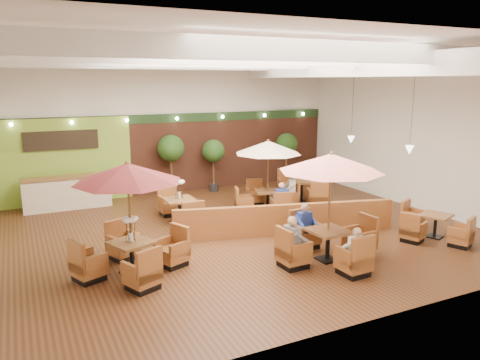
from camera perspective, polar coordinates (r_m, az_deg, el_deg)
room at (r=14.92m, az=-1.39°, el=8.52°), size 14.04×14.00×5.52m
service_counter at (r=17.96m, az=-20.31°, el=-1.46°), size 3.00×0.75×1.18m
booth_divider at (r=14.10m, az=5.65°, el=-4.83°), size 6.58×1.90×0.94m
table_0 at (r=11.21m, az=-13.40°, el=-2.22°), size 2.87×2.87×2.75m
table_1 at (r=11.90m, az=10.92°, el=-0.96°), size 2.79×2.79×2.84m
table_2 at (r=16.35m, az=3.43°, el=2.17°), size 2.64×2.64×2.55m
table_3 at (r=15.23m, az=-7.38°, el=-3.44°), size 0.94×2.78×1.60m
table_4 at (r=14.80m, az=22.03°, el=-5.41°), size 1.78×2.53×0.89m
table_5 at (r=17.95m, az=7.52°, el=-1.39°), size 1.24×3.03×1.06m
topiary_0 at (r=18.68m, az=-8.41°, el=3.57°), size 1.06×1.06×2.46m
topiary_1 at (r=19.32m, az=-3.27°, el=3.32°), size 0.94×0.94×2.17m
topiary_2 at (r=20.90m, az=5.71°, el=4.14°), size 0.98×0.98×2.27m
diner_0 at (r=11.44m, az=13.80°, el=-7.77°), size 0.38×0.32×0.74m
diner_1 at (r=13.02m, az=7.98°, el=-5.03°), size 0.38×0.31×0.78m
diner_2 at (r=11.64m, az=6.55°, el=-6.92°), size 0.38×0.45×0.86m
diner_3 at (r=15.77m, az=5.03°, el=-1.95°), size 0.42×0.38×0.76m
diner_4 at (r=17.01m, az=6.13°, el=-0.85°), size 0.43×0.46×0.82m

